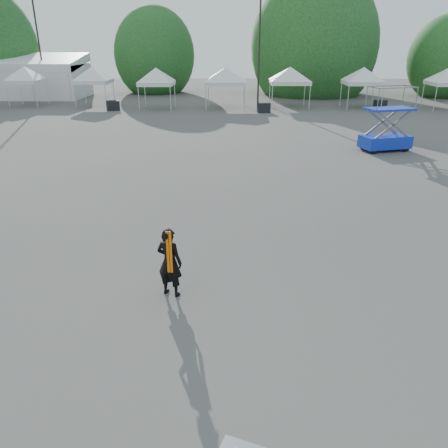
{
  "coord_description": "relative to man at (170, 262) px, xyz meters",
  "views": [
    {
      "loc": [
        1.16,
        -10.58,
        5.41
      ],
      "look_at": [
        0.85,
        -0.85,
        1.3
      ],
      "focal_mm": 35.0,
      "sensor_mm": 36.0,
      "label": 1
    }
  ],
  "objects": [
    {
      "name": "tent_f",
      "position": [
        5.88,
        30.71,
        2.23
      ],
      "size": [
        4.7,
        4.7,
        3.88
      ],
      "color": "silver",
      "rests_on": "ground"
    },
    {
      "name": "tent_b",
      "position": [
        -17.15,
        30.92,
        2.23
      ],
      "size": [
        3.75,
        3.75,
        3.88
      ],
      "color": "silver",
      "rests_on": "ground"
    },
    {
      "name": "crate_mid",
      "position": [
        3.55,
        27.6,
        -0.44
      ],
      "size": [
        1.09,
        0.89,
        0.78
      ],
      "primitive_type": "cube",
      "rotation": [
        0.0,
        0.0,
        0.12
      ],
      "color": "black",
      "rests_on": "ground"
    },
    {
      "name": "tree_mid_e",
      "position": [
        9.33,
        40.97,
        4.01
      ],
      "size": [
        5.12,
        5.12,
        7.79
      ],
      "color": "#382314",
      "rests_on": "ground"
    },
    {
      "name": "scissor_lift",
      "position": [
        9.27,
        14.55,
        0.82
      ],
      "size": [
        2.79,
        1.96,
        3.26
      ],
      "rotation": [
        0.0,
        0.0,
        0.3
      ],
      "color": "#0D15B1",
      "rests_on": "ground"
    },
    {
      "name": "tent_d",
      "position": [
        -5.33,
        29.19,
        2.23
      ],
      "size": [
        3.97,
        3.97,
        3.88
      ],
      "color": "silver",
      "rests_on": "ground"
    },
    {
      "name": "man",
      "position": [
        0.0,
        0.0,
        0.0
      ],
      "size": [
        0.7,
        0.58,
        1.65
      ],
      "rotation": [
        0.0,
        0.0,
        2.78
      ],
      "color": "black",
      "rests_on": "ground"
    },
    {
      "name": "light_pole_west",
      "position": [
        -17.67,
        35.97,
        4.94
      ],
      "size": [
        0.6,
        0.25,
        10.3
      ],
      "color": "black",
      "rests_on": "ground"
    },
    {
      "name": "tent_e",
      "position": [
        0.41,
        29.99,
        2.23
      ],
      "size": [
        4.75,
        4.75,
        3.88
      ],
      "color": "silver",
      "rests_on": "ground"
    },
    {
      "name": "tent_g",
      "position": [
        11.99,
        30.44,
        2.23
      ],
      "size": [
        4.26,
        4.26,
        3.88
      ],
      "color": "silver",
      "rests_on": "ground"
    },
    {
      "name": "crate_east",
      "position": [
        13.61,
        30.02,
        -0.47
      ],
      "size": [
        1.11,
        1.0,
        0.71
      ],
      "primitive_type": "cube",
      "rotation": [
        0.0,
        0.0,
        0.39
      ],
      "color": "black",
      "rests_on": "ground"
    },
    {
      "name": "marquee",
      "position": [
        -21.67,
        36.97,
        1.14
      ],
      "size": [
        15.0,
        6.25,
        4.23
      ],
      "color": "white",
      "rests_on": "ground"
    },
    {
      "name": "crate_west",
      "position": [
        -8.95,
        28.37,
        -0.44
      ],
      "size": [
        1.24,
        1.12,
        0.78
      ],
      "primitive_type": "cube",
      "rotation": [
        0.0,
        0.0,
        0.42
      ],
      "color": "black",
      "rests_on": "ground"
    },
    {
      "name": "tree_mid_w",
      "position": [
        -7.67,
        41.97,
        3.1
      ],
      "size": [
        4.16,
        4.16,
        6.33
      ],
      "color": "#382314",
      "rests_on": "ground"
    },
    {
      "name": "tent_c",
      "position": [
        -11.13,
        30.79,
        2.23
      ],
      "size": [
        4.02,
        4.02,
        3.88
      ],
      "color": "silver",
      "rests_on": "ground"
    },
    {
      "name": "light_pole_east",
      "position": [
        3.33,
        33.97,
        4.69
      ],
      "size": [
        0.6,
        0.25,
        9.8
      ],
      "color": "black",
      "rests_on": "ground"
    },
    {
      "name": "tree_far_e",
      "position": [
        22.33,
        38.97,
        2.8
      ],
      "size": [
        3.84,
        3.84,
        5.84
      ],
      "color": "#382314",
      "rests_on": "ground"
    },
    {
      "name": "ground",
      "position": [
        0.33,
        1.97,
        -0.83
      ],
      "size": [
        120.0,
        120.0,
        0.0
      ],
      "primitive_type": "plane",
      "color": "#474442",
      "rests_on": "ground"
    }
  ]
}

